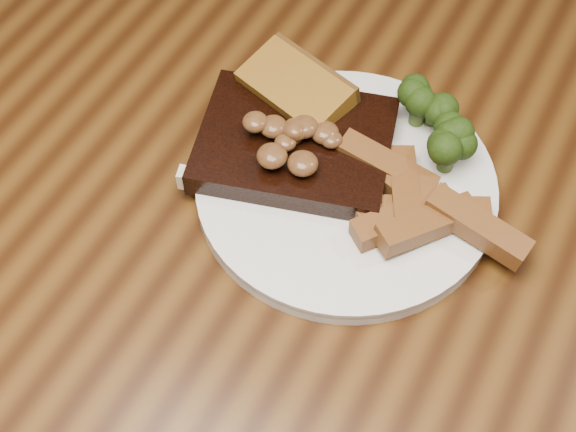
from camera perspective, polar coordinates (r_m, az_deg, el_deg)
name	(u,v)px	position (r m, az deg, el deg)	size (l,w,h in m)	color
dining_table	(301,285)	(0.75, 0.95, -4.95)	(1.60, 0.90, 0.75)	#472A0E
plate	(346,187)	(0.69, 4.13, 2.04)	(0.26, 0.26, 0.01)	silver
steak	(295,145)	(0.70, 0.50, 5.06)	(0.16, 0.13, 0.02)	black
steak_bone	(263,194)	(0.67, -1.78, 1.57)	(0.15, 0.01, 0.02)	beige
mushroom_pile	(294,130)	(0.68, 0.43, 6.15)	(0.07, 0.07, 0.03)	brown
garlic_bread	(295,103)	(0.73, 0.48, 8.02)	(0.10, 0.05, 0.02)	olive
potato_wedges	(412,207)	(0.67, 8.82, 0.65)	(0.11, 0.11, 0.02)	brown
broccoli_cluster	(450,133)	(0.71, 11.45, 5.81)	(0.08, 0.08, 0.04)	#20380C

